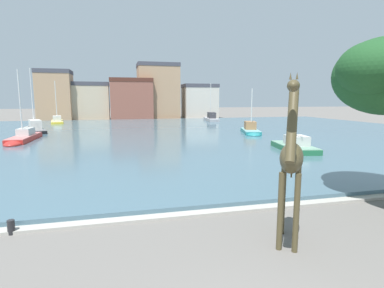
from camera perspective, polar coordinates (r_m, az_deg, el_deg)
harbor_water at (r=38.52m, az=-10.20°, el=1.78°), size 83.86×53.69×0.30m
quay_edge_coping at (r=12.21m, az=-1.75°, el=-13.14°), size 83.86×0.50×0.12m
giraffe_statue at (r=9.75m, az=18.07°, el=-3.19°), size 2.02×2.69×5.20m
sailboat_black at (r=45.32m, az=-27.41°, el=2.52°), size 4.74×9.30×8.46m
sailboat_grey at (r=60.38m, az=3.49°, el=4.74°), size 2.82×9.04×7.58m
sailboat_yellow at (r=59.75m, az=-23.91°, el=3.89°), size 3.09×7.87×7.69m
sailboat_teal at (r=38.41m, az=10.97°, el=2.36°), size 3.45×6.62×5.78m
sailboat_green at (r=27.20m, az=18.28°, el=-0.48°), size 3.11×6.44×5.91m
sailboat_red at (r=35.32m, az=-29.10°, el=0.87°), size 1.85×8.09×7.43m
mooring_bollard at (r=12.32m, az=-30.77°, el=-13.23°), size 0.24×0.24×0.50m
townhouse_wide_warehouse at (r=68.96m, az=-24.23°, el=8.26°), size 6.67×6.32×10.32m
townhouse_corner_house at (r=69.43m, az=-18.81°, el=7.60°), size 8.74×5.68×8.01m
townhouse_narrow_midrow at (r=67.92m, az=-11.28°, el=8.23°), size 9.01×6.25×8.85m
townhouse_end_terrace at (r=70.17m, az=-6.37°, el=9.76°), size 9.12×6.99×12.32m
townhouse_tall_gabled at (r=72.33m, az=1.46°, el=8.02°), size 7.92×5.55×7.91m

